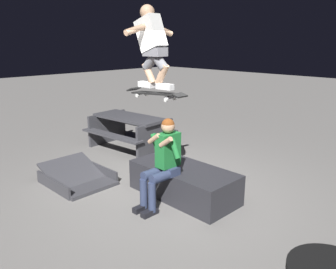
# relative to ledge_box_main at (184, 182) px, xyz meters

# --- Properties ---
(ground_plane) EXTENTS (40.00, 40.00, 0.00)m
(ground_plane) POSITION_rel_ledge_box_main_xyz_m (0.30, 0.08, -0.24)
(ground_plane) COLOR slate
(ledge_box_main) EXTENTS (1.73, 0.82, 0.47)m
(ledge_box_main) POSITION_rel_ledge_box_main_xyz_m (0.00, 0.00, 0.00)
(ledge_box_main) COLOR #28282D
(ledge_box_main) RESTS_ON ground
(person_sitting_on_ledge) EXTENTS (0.59, 0.75, 1.31)m
(person_sitting_on_ledge) POSITION_rel_ledge_box_main_xyz_m (0.00, 0.45, 0.49)
(person_sitting_on_ledge) COLOR #2D3856
(person_sitting_on_ledge) RESTS_ON ground
(skateboard) EXTENTS (1.03, 0.25, 0.13)m
(skateboard) POSITION_rel_ledge_box_main_xyz_m (0.19, 0.41, 1.41)
(skateboard) COLOR black
(skater_airborne) EXTENTS (0.62, 0.89, 1.12)m
(skater_airborne) POSITION_rel_ledge_box_main_xyz_m (0.25, 0.41, 2.10)
(skater_airborne) COLOR white
(kicker_ramp) EXTENTS (1.17, 0.94, 0.43)m
(kicker_ramp) POSITION_rel_ledge_box_main_xyz_m (1.64, 0.91, -0.17)
(kicker_ramp) COLOR #38383D
(kicker_ramp) RESTS_ON ground
(picnic_table_back) EXTENTS (1.81, 1.48, 0.75)m
(picnic_table_back) POSITION_rel_ledge_box_main_xyz_m (2.52, -0.97, 0.26)
(picnic_table_back) COLOR #38383D
(picnic_table_back) RESTS_ON ground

